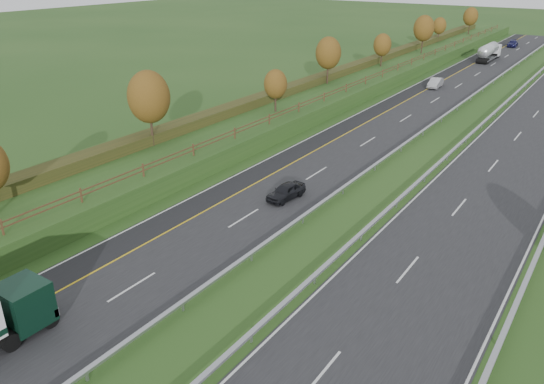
{
  "coord_description": "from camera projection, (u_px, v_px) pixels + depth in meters",
  "views": [
    {
      "loc": [
        24.92,
        -7.82,
        19.41
      ],
      "look_at": [
        2.95,
        24.62,
        2.2
      ],
      "focal_mm": 35.0,
      "sensor_mm": 36.0,
      "label": 1
    }
  ],
  "objects": [
    {
      "name": "hard_shoulder",
      "position": [
        374.0,
        111.0,
        73.93
      ],
      "size": [
        3.0,
        200.0,
        0.04
      ],
      "primitive_type": "cube",
      "color": "black",
      "rests_on": "ground"
    },
    {
      "name": "trees_left",
      "position": [
        308.0,
        62.0,
        73.39
      ],
      "size": [
        6.64,
        164.3,
        7.66
      ],
      "color": "#2D2116",
      "rests_on": "embankment_left"
    },
    {
      "name": "median_barrier_near",
      "position": [
        442.0,
        117.0,
        68.85
      ],
      "size": [
        0.32,
        200.0,
        0.71
      ],
      "color": "#999CA1",
      "rests_on": "ground"
    },
    {
      "name": "lane_markings",
      "position": [
        446.0,
        123.0,
        68.62
      ],
      "size": [
        26.75,
        200.0,
        0.01
      ],
      "color": "silver",
      "rests_on": "near_carriageway"
    },
    {
      "name": "ground",
      "position": [
        447.0,
        135.0,
        64.12
      ],
      "size": [
        400.0,
        400.0,
        0.0
      ],
      "primitive_type": "plane",
      "color": "#254719",
      "rests_on": "ground"
    },
    {
      "name": "car_silver_mid",
      "position": [
        435.0,
        83.0,
        87.27
      ],
      "size": [
        1.97,
        4.83,
        1.56
      ],
      "primitive_type": "imported",
      "rotation": [
        0.0,
        0.0,
        0.07
      ],
      "color": "#A7A6AB",
      "rests_on": "near_carriageway"
    },
    {
      "name": "embankment_left",
      "position": [
        317.0,
        96.0,
        78.29
      ],
      "size": [
        12.0,
        200.0,
        2.0
      ],
      "primitive_type": "cube",
      "color": "#254719",
      "rests_on": "ground"
    },
    {
      "name": "near_carriageway",
      "position": [
        400.0,
        115.0,
        72.01
      ],
      "size": [
        10.5,
        200.0,
        0.04
      ],
      "primitive_type": "cube",
      "color": "black",
      "rests_on": "ground"
    },
    {
      "name": "car_dark_near",
      "position": [
        286.0,
        191.0,
        46.57
      ],
      "size": [
        2.14,
        4.28,
        1.4
      ],
      "primitive_type": "imported",
      "rotation": [
        0.0,
        0.0,
        -0.12
      ],
      "color": "black",
      "rests_on": "near_carriageway"
    },
    {
      "name": "median_barrier_far",
      "position": [
        482.0,
        124.0,
        66.23
      ],
      "size": [
        0.32,
        200.0,
        0.71
      ],
      "color": "#999CA1",
      "rests_on": "ground"
    },
    {
      "name": "road_tanker",
      "position": [
        489.0,
        51.0,
        110.49
      ],
      "size": [
        2.4,
        11.22,
        3.46
      ],
      "color": "silver",
      "rests_on": "near_carriageway"
    },
    {
      "name": "car_small_far",
      "position": [
        513.0,
        44.0,
        128.3
      ],
      "size": [
        2.47,
        5.29,
        1.5
      ],
      "primitive_type": "imported",
      "rotation": [
        0.0,
        0.0,
        0.07
      ],
      "color": "#171748",
      "rests_on": "near_carriageway"
    },
    {
      "name": "far_carriageway",
      "position": [
        530.0,
        136.0,
        63.54
      ],
      "size": [
        10.5,
        200.0,
        0.04
      ],
      "primitive_type": "cube",
      "color": "black",
      "rests_on": "ground"
    },
    {
      "name": "hedge_left",
      "position": [
        305.0,
        83.0,
        78.69
      ],
      "size": [
        2.2,
        180.0,
        1.1
      ],
      "primitive_type": "cube",
      "color": "#2C3315",
      "rests_on": "embankment_left"
    },
    {
      "name": "fence_left",
      "position": [
        343.0,
        88.0,
        74.97
      ],
      "size": [
        0.12,
        189.06,
        1.2
      ],
      "color": "#422B19",
      "rests_on": "embankment_left"
    }
  ]
}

